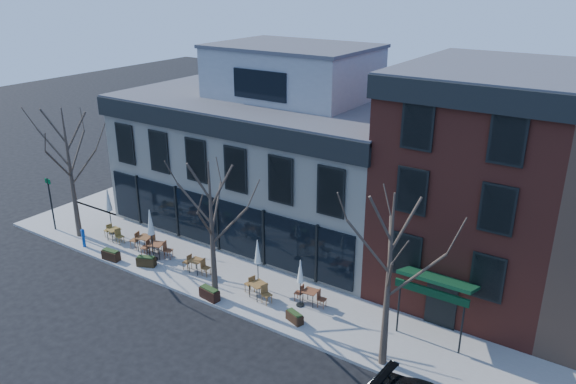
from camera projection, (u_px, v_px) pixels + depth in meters
The scene contains 24 objects.
ground at pixel (221, 253), 32.35m from camera, with size 120.00×120.00×0.00m, color black.
sidewalk_front at pixel (242, 284), 28.97m from camera, with size 33.50×4.70×0.15m, color gray.
sidewalk_side at pixel (159, 184), 42.83m from camera, with size 4.50×12.00×0.15m, color gray.
corner_building at pixel (272, 154), 34.52m from camera, with size 18.39×10.39×11.10m.
red_brick_building at pixel (486, 180), 27.38m from camera, with size 8.20×11.78×11.18m.
tree_corner at pixel (71, 172), 32.76m from camera, with size 3.93×3.98×7.92m.
tree_mid at pixel (212, 230), 26.39m from camera, with size 3.50×3.55×7.04m.
tree_right at pixel (389, 280), 21.61m from camera, with size 3.72×3.77×7.48m.
sign_pole at pixel (51, 201), 34.37m from camera, with size 0.50×0.10×3.40m.
call_box at pixel (83, 237), 32.61m from camera, with size 0.23×0.23×1.16m.
cafe_set_0 at pixel (114, 233), 33.45m from camera, with size 1.75×0.78×0.90m.
cafe_set_1 at pixel (145, 242), 32.22m from camera, with size 2.03×0.96×1.04m.
cafe_set_2 at pixel (157, 249), 31.45m from camera, with size 1.96×1.08×1.01m.
cafe_set_3 at pixel (196, 265), 29.82m from camera, with size 1.74×0.72×0.91m.
cafe_set_4 at pixel (258, 289), 27.46m from camera, with size 1.88×0.92×0.96m.
cafe_set_5 at pixel (310, 296), 26.97m from camera, with size 1.69×0.73×0.88m.
umbrella_0 at pixel (108, 202), 33.81m from camera, with size 0.46×0.46×2.90m.
umbrella_1 at pixel (151, 225), 30.54m from camera, with size 0.48×0.48×3.02m.
umbrella_3 at pixel (258, 254), 27.92m from camera, with size 0.42×0.42×2.63m.
umbrella_4 at pixel (300, 274), 26.36m from camera, with size 0.39×0.39×2.45m.
planter_0 at pixel (111, 255), 31.23m from camera, with size 1.10×0.52×0.59m.
planter_1 at pixel (146, 261), 30.55m from camera, with size 1.11×0.78×0.58m.
planter_2 at pixel (209, 293), 27.43m from camera, with size 1.13×0.56×0.61m.
planter_3 at pixel (295, 317), 25.63m from camera, with size 0.97×0.63×0.51m.
Camera 1 is at (19.38, -21.76, 15.01)m, focal length 35.00 mm.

